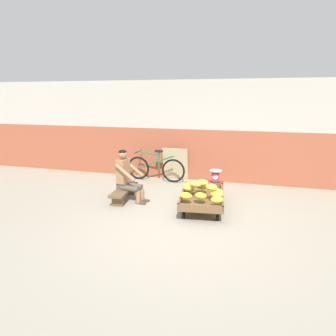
{
  "coord_description": "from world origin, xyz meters",
  "views": [
    {
      "loc": [
        1.08,
        -4.68,
        2.26
      ],
      "look_at": [
        -0.54,
        1.24,
        0.75
      ],
      "focal_mm": 31.22,
      "sensor_mm": 36.0,
      "label": 1
    }
  ],
  "objects": [
    {
      "name": "shopping_bag",
      "position": [
        0.36,
        1.48,
        0.12
      ],
      "size": [
        0.18,
        0.12,
        0.24
      ],
      "primitive_type": "cube",
      "color": "#3370B7",
      "rests_on": "ground"
    },
    {
      "name": "banana_pile",
      "position": [
        0.28,
        0.82,
        0.46
      ],
      "size": [
        0.96,
        1.04,
        0.26
      ],
      "color": "yellow",
      "rests_on": "banana_cart"
    },
    {
      "name": "banana_cart",
      "position": [
        0.26,
        0.94,
        0.24
      ],
      "size": [
        0.99,
        1.52,
        0.36
      ],
      "color": "brown",
      "rests_on": "ground"
    },
    {
      "name": "low_bench",
      "position": [
        -1.5,
        1.03,
        0.2
      ],
      "size": [
        0.37,
        1.12,
        0.27
      ],
      "color": "brown",
      "rests_on": "ground"
    },
    {
      "name": "plastic_crate",
      "position": [
        0.42,
        1.94,
        0.15
      ],
      "size": [
        0.36,
        0.28,
        0.3
      ],
      "color": "red",
      "rests_on": "ground"
    },
    {
      "name": "ground_plane",
      "position": [
        0.0,
        0.0,
        0.0
      ],
      "size": [
        80.0,
        80.0,
        0.0
      ],
      "primitive_type": "plane",
      "color": "gray"
    },
    {
      "name": "vendor_seated",
      "position": [
        -1.41,
        1.02,
        0.57
      ],
      "size": [
        0.71,
        0.53,
        1.14
      ],
      "color": "#9E704C",
      "rests_on": "ground"
    },
    {
      "name": "weighing_scale",
      "position": [
        0.42,
        1.93,
        0.45
      ],
      "size": [
        0.3,
        0.3,
        0.29
      ],
      "color": "#28282D",
      "rests_on": "plastic_crate"
    },
    {
      "name": "sign_board",
      "position": [
        -0.81,
        2.98,
        0.44
      ],
      "size": [
        0.7,
        0.19,
        0.89
      ],
      "color": "#C6B289",
      "rests_on": "ground"
    },
    {
      "name": "back_wall",
      "position": [
        0.0,
        3.19,
        1.34
      ],
      "size": [
        16.0,
        0.3,
        2.69
      ],
      "color": "#A35138",
      "rests_on": "ground"
    },
    {
      "name": "bicycle_near_left",
      "position": [
        -1.3,
        2.69,
        0.35
      ],
      "size": [
        1.66,
        0.48,
        0.86
      ],
      "color": "black",
      "rests_on": "ground"
    }
  ]
}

